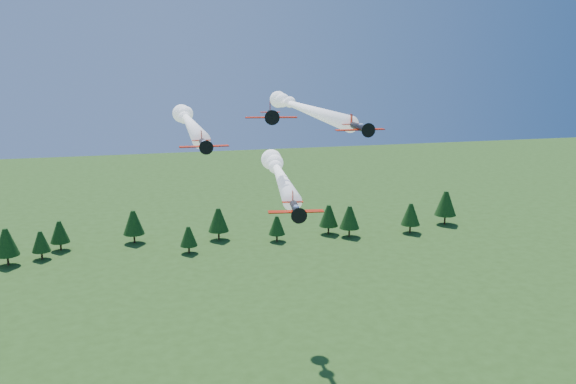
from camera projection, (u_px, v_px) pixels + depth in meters
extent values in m
cylinder|color=black|center=(296.00, 208.00, 81.02)|extent=(1.68, 5.20, 0.95)
cone|color=black|center=(298.00, 214.00, 78.12)|extent=(1.06, 0.98, 0.95)
cone|color=black|center=(299.00, 215.00, 77.57)|extent=(0.47, 0.48, 0.42)
cylinder|color=black|center=(299.00, 216.00, 77.41)|extent=(1.98, 0.33, 1.99)
cube|color=red|center=(296.00, 211.00, 80.72)|extent=(7.13, 2.28, 0.11)
cube|color=red|center=(293.00, 202.00, 84.28)|extent=(2.84, 1.20, 0.07)
cube|color=red|center=(293.00, 196.00, 84.21)|extent=(0.21, 0.90, 1.37)
ellipsoid|color=#839DCB|center=(296.00, 207.00, 80.11)|extent=(0.84, 1.22, 0.59)
sphere|color=white|center=(276.00, 167.00, 109.63)|extent=(2.30, 2.30, 2.30)
sphere|color=white|center=(274.00, 163.00, 113.16)|extent=(3.00, 3.00, 3.00)
sphere|color=white|center=(273.00, 160.00, 116.69)|extent=(3.70, 3.70, 3.70)
cylinder|color=black|center=(204.00, 144.00, 86.62)|extent=(1.02, 4.88, 0.90)
cone|color=black|center=(206.00, 147.00, 83.92)|extent=(0.92, 0.83, 0.90)
cone|color=black|center=(206.00, 147.00, 83.41)|extent=(0.41, 0.41, 0.40)
cylinder|color=black|center=(206.00, 148.00, 83.26)|extent=(1.89, 0.08, 1.89)
cube|color=red|center=(204.00, 146.00, 86.34)|extent=(6.68, 1.38, 0.11)
cube|color=red|center=(202.00, 140.00, 89.64)|extent=(2.63, 0.83, 0.06)
cube|color=red|center=(201.00, 135.00, 89.57)|extent=(0.10, 0.86, 1.30)
ellipsoid|color=#839DCB|center=(204.00, 142.00, 85.77)|extent=(0.67, 1.09, 0.56)
sphere|color=white|center=(186.00, 117.00, 121.53)|extent=(2.30, 2.30, 2.30)
sphere|color=white|center=(184.00, 114.00, 125.98)|extent=(3.00, 3.00, 3.00)
sphere|color=white|center=(182.00, 112.00, 130.43)|extent=(3.70, 3.70, 3.70)
cylinder|color=black|center=(359.00, 127.00, 91.95)|extent=(1.04, 5.25, 0.97)
cone|color=black|center=(367.00, 130.00, 89.05)|extent=(0.98, 0.88, 0.97)
cone|color=black|center=(368.00, 130.00, 88.50)|extent=(0.43, 0.44, 0.43)
cylinder|color=black|center=(368.00, 130.00, 88.34)|extent=(2.04, 0.06, 2.04)
cube|color=red|center=(360.00, 130.00, 91.65)|extent=(7.19, 1.40, 0.12)
cube|color=red|center=(351.00, 124.00, 95.21)|extent=(2.82, 0.86, 0.07)
cube|color=red|center=(351.00, 119.00, 95.13)|extent=(0.10, 0.92, 1.41)
ellipsoid|color=#839DCB|center=(361.00, 125.00, 91.04)|extent=(0.71, 1.17, 0.61)
sphere|color=white|center=(290.00, 103.00, 132.47)|extent=(2.30, 2.30, 2.30)
sphere|color=white|center=(284.00, 101.00, 137.67)|extent=(3.00, 3.00, 3.00)
sphere|color=white|center=(278.00, 99.00, 142.88)|extent=(3.70, 3.70, 3.70)
cylinder|color=black|center=(271.00, 115.00, 96.31)|extent=(2.06, 5.77, 1.05)
cone|color=black|center=(272.00, 117.00, 93.09)|extent=(1.20, 1.12, 1.05)
cone|color=black|center=(272.00, 118.00, 92.47)|extent=(0.54, 0.55, 0.46)
cylinder|color=black|center=(272.00, 118.00, 92.30)|extent=(2.18, 0.44, 2.21)
cube|color=red|center=(271.00, 117.00, 95.97)|extent=(7.90, 2.80, 0.13)
cube|color=red|center=(270.00, 112.00, 99.93)|extent=(3.16, 1.43, 0.07)
cube|color=red|center=(270.00, 107.00, 99.85)|extent=(0.27, 1.00, 1.52)
ellipsoid|color=#839DCB|center=(271.00, 113.00, 95.30)|extent=(0.97, 1.38, 0.66)
cylinder|color=#382314|center=(219.00, 235.00, 208.64)|extent=(0.60, 0.60, 2.93)
cone|color=black|center=(218.00, 220.00, 207.50)|extent=(6.71, 6.71, 7.54)
cylinder|color=#382314|center=(328.00, 230.00, 215.21)|extent=(0.60, 0.60, 2.79)
cone|color=black|center=(329.00, 216.00, 214.12)|extent=(6.37, 6.37, 7.16)
cylinder|color=#382314|center=(445.00, 220.00, 227.29)|extent=(0.60, 0.60, 3.32)
cone|color=black|center=(446.00, 203.00, 226.00)|extent=(7.58, 7.58, 8.53)
cylinder|color=#382314|center=(134.00, 238.00, 205.26)|extent=(0.60, 0.60, 2.97)
cone|color=black|center=(133.00, 222.00, 204.10)|extent=(6.78, 6.78, 7.63)
cylinder|color=#382314|center=(277.00, 238.00, 207.06)|extent=(0.60, 0.60, 2.33)
cone|color=black|center=(277.00, 225.00, 206.15)|extent=(5.33, 5.33, 5.99)
cylinder|color=#382314|center=(410.00, 229.00, 216.69)|extent=(0.60, 0.60, 2.82)
cone|color=black|center=(411.00, 214.00, 215.60)|extent=(6.44, 6.44, 7.24)
cylinder|color=#382314|center=(8.00, 260.00, 183.86)|extent=(0.60, 0.60, 3.05)
cone|color=black|center=(6.00, 242.00, 182.68)|extent=(6.98, 6.98, 7.85)
cylinder|color=#382314|center=(61.00, 246.00, 197.66)|extent=(0.60, 0.60, 2.60)
cone|color=black|center=(60.00, 232.00, 196.65)|extent=(5.94, 5.94, 6.68)
cylinder|color=#382314|center=(349.00, 232.00, 212.16)|extent=(0.60, 0.60, 2.89)
cone|color=black|center=(350.00, 217.00, 211.04)|extent=(6.60, 6.60, 7.43)
cylinder|color=#382314|center=(189.00, 249.00, 195.05)|extent=(0.60, 0.60, 2.32)
cone|color=black|center=(189.00, 236.00, 194.15)|extent=(5.30, 5.30, 5.96)
cylinder|color=#382314|center=(42.00, 255.00, 189.39)|extent=(0.60, 0.60, 2.38)
cone|color=black|center=(41.00, 241.00, 188.46)|extent=(5.44, 5.44, 6.12)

